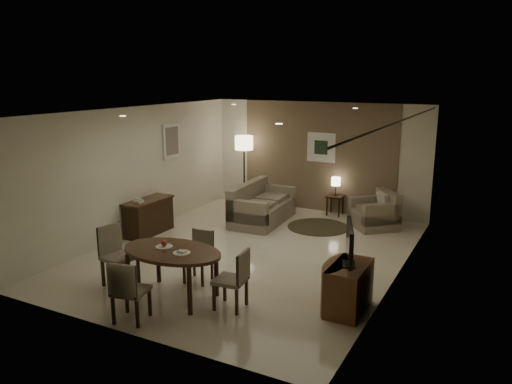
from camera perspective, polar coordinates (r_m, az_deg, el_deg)
The scene contains 31 objects.
room_shell at distance 9.67m, azimuth 0.55°, elevation 1.40°, with size 5.50×7.00×2.70m.
taupe_accent at distance 12.45m, azimuth 7.04°, elevation 3.99°, with size 3.96×0.03×2.70m, color brown.
curtain_wall at distance 8.44m, azimuth 15.70°, elevation -1.10°, with size 0.08×6.70×2.58m, color beige, non-canonical shape.
curtain_rod at distance 8.22m, azimuth 16.28°, elevation 7.85°, with size 0.03×0.03×6.80m, color black.
art_back_frame at distance 12.36m, azimuth 7.47°, elevation 5.08°, with size 0.72×0.03×0.72m, color silver.
art_back_canvas at distance 12.34m, azimuth 7.44°, elevation 5.07°, with size 0.34×0.01×0.34m, color #1B311E.
art_left_frame at distance 11.69m, azimuth -9.64°, elevation 5.77°, with size 0.03×0.60×0.80m, color silver.
art_left_canvas at distance 11.68m, azimuth -9.58°, elevation 5.77°, with size 0.01×0.46×0.64m, color gray.
downlight_nl at distance 8.47m, azimuth -14.99°, elevation 8.38°, with size 0.10×0.10×0.01m, color white.
downlight_nr at distance 6.90m, azimuth 2.63°, elevation 7.79°, with size 0.10×0.10×0.01m, color white.
downlight_fl at distance 11.38m, azimuth -2.55°, elevation 9.97°, with size 0.10×0.10×0.01m, color white.
downlight_fr at distance 10.27m, azimuth 11.28°, elevation 9.37°, with size 0.10×0.10×0.01m, color white.
console_desk at distance 10.93m, azimuth -12.16°, elevation -2.77°, with size 0.48×1.20×0.75m, color #432815, non-canonical shape.
telephone at distance 10.60m, azimuth -13.30°, elevation -0.95°, with size 0.20×0.14×0.09m, color white, non-canonical shape.
tv_cabinet at distance 7.43m, azimuth 10.57°, elevation -10.72°, with size 0.48×0.90×0.70m, color brown, non-canonical shape.
flat_tv at distance 7.19m, azimuth 10.64°, elevation -5.81°, with size 0.06×0.88×0.60m, color black, non-canonical shape.
dining_table at distance 7.81m, azimuth -9.50°, elevation -9.20°, with size 1.63×1.02×0.76m, color #432815, non-canonical shape.
chair_near at distance 7.21m, azimuth -14.12°, elevation -10.80°, with size 0.44×0.44×0.90m, color gray, non-canonical shape.
chair_far at distance 8.30m, azimuth -6.66°, elevation -7.42°, with size 0.41×0.41×0.84m, color gray, non-canonical shape.
chair_left at distance 8.38m, azimuth -15.30°, elevation -7.11°, with size 0.48×0.48×0.98m, color gray, non-canonical shape.
chair_right at distance 7.36m, azimuth -2.96°, elevation -9.94°, with size 0.43×0.43×0.89m, color gray, non-canonical shape.
plate_a at distance 7.81m, azimuth -10.45°, elevation -6.17°, with size 0.26×0.26×0.02m, color white.
plate_b at distance 7.51m, azimuth -8.49°, elevation -6.91°, with size 0.26×0.26×0.02m, color white.
fruit_apple at distance 7.79m, azimuth -10.47°, elevation -5.80°, with size 0.09×0.09×0.09m, color #A12A12.
napkin at distance 7.50m, azimuth -8.50°, elevation -6.74°, with size 0.12×0.08×0.03m, color white.
round_rug at distance 11.31m, azimuth 7.12°, elevation -3.97°, with size 1.37×1.37×0.01m, color #3D3522.
sofa at distance 11.50m, azimuth 0.77°, elevation -1.29°, with size 0.95×1.89×0.89m, color gray, non-canonical shape.
armchair at distance 11.38m, azimuth 13.35°, elevation -2.02°, with size 0.92×0.87×0.81m, color gray, non-canonical shape.
side_table at distance 12.28m, azimuth 9.02°, elevation -1.50°, with size 0.38×0.38×0.48m, color black, non-canonical shape.
table_lamp at distance 12.16m, azimuth 9.10°, elevation 0.75°, with size 0.22×0.22×0.50m, color #FFEAC1, non-canonical shape.
floor_lamp at distance 12.87m, azimuth -1.37°, elevation 2.40°, with size 0.46×0.46×1.82m, color #FFE5B7, non-canonical shape.
Camera 1 is at (4.30, -8.03, 3.35)m, focal length 35.00 mm.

